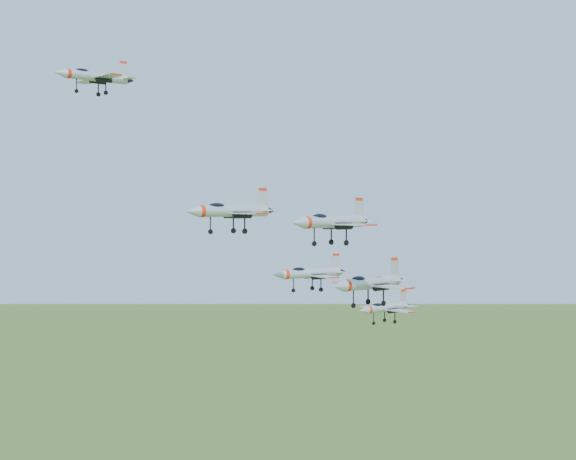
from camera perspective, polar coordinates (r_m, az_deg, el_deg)
jet_lead at (r=105.70m, az=-13.61°, el=10.58°), size 11.21×9.37×3.00m
jet_left_high at (r=96.51m, az=-4.12°, el=1.38°), size 13.27×11.05×3.55m
jet_right_high at (r=80.28m, az=3.11°, el=0.60°), size 11.40×9.60×3.06m
jet_left_low at (r=107.21m, az=1.55°, el=-3.08°), size 11.77×9.66×3.16m
jet_right_low at (r=90.42m, az=5.79°, el=-3.76°), size 12.38×10.44×3.33m
jet_trail at (r=112.38m, az=6.91°, el=-5.50°), size 10.55×8.83×2.82m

